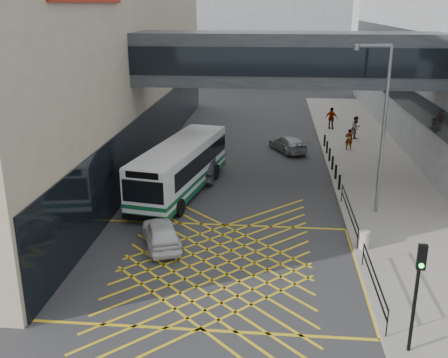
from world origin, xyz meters
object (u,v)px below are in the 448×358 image
(car_white, at_px, (161,233))
(bus, at_px, (181,166))
(pedestrian_a, at_px, (349,139))
(car_silver, at_px, (288,143))
(pedestrian_b, at_px, (356,128))
(street_lamp, at_px, (381,121))
(car_dark, at_px, (204,168))
(traffic_light, at_px, (418,283))
(litter_bin, at_px, (364,240))
(pedestrian_c, at_px, (332,118))

(car_white, bearing_deg, bus, -107.75)
(pedestrian_a, bearing_deg, car_silver, 5.26)
(car_silver, relative_size, pedestrian_a, 2.62)
(bus, relative_size, pedestrian_b, 5.81)
(car_silver, height_order, pedestrian_a, pedestrian_a)
(car_white, distance_m, street_lamp, 12.11)
(street_lamp, bearing_deg, pedestrian_a, 79.40)
(bus, height_order, car_silver, bus)
(car_dark, bearing_deg, car_silver, -127.23)
(traffic_light, relative_size, litter_bin, 4.57)
(car_silver, bearing_deg, bus, 31.94)
(car_dark, xyz_separation_m, pedestrian_a, (9.95, 7.39, 0.24))
(traffic_light, bearing_deg, car_dark, 123.63)
(bus, distance_m, pedestrian_b, 17.92)
(traffic_light, relative_size, pedestrian_b, 2.02)
(pedestrian_a, bearing_deg, street_lamp, 88.38)
(pedestrian_b, bearing_deg, car_white, -159.10)
(bus, height_order, street_lamp, street_lamp)
(traffic_light, height_order, street_lamp, street_lamp)
(litter_bin, xyz_separation_m, pedestrian_b, (2.49, 20.36, 0.52))
(litter_bin, distance_m, pedestrian_a, 17.16)
(bus, relative_size, pedestrian_c, 5.74)
(car_dark, height_order, litter_bin, car_dark)
(pedestrian_b, bearing_deg, pedestrian_c, 73.95)
(car_silver, bearing_deg, pedestrian_a, 160.54)
(car_dark, bearing_deg, litter_bin, 131.57)
(street_lamp, xyz_separation_m, pedestrian_a, (0.38, 12.63, -4.11))
(car_white, height_order, litter_bin, car_white)
(bus, xyz_separation_m, car_silver, (6.40, 9.69, -0.95))
(litter_bin, bearing_deg, car_white, -178.22)
(traffic_light, relative_size, street_lamp, 0.44)
(car_silver, bearing_deg, pedestrian_c, -142.88)
(litter_bin, relative_size, pedestrian_c, 0.44)
(car_silver, bearing_deg, litter_bin, 75.64)
(car_white, bearing_deg, litter_bin, 161.58)
(car_dark, height_order, pedestrian_a, pedestrian_a)
(pedestrian_c, bearing_deg, litter_bin, 108.32)
(bus, height_order, litter_bin, bus)
(car_white, xyz_separation_m, street_lamp, (10.24, 4.73, 4.41))
(car_white, xyz_separation_m, pedestrian_c, (10.01, 24.25, 0.46))
(litter_bin, bearing_deg, pedestrian_b, 83.04)
(traffic_light, relative_size, pedestrian_a, 2.40)
(bus, xyz_separation_m, pedestrian_b, (11.90, 13.38, -0.49))
(pedestrian_a, height_order, pedestrian_b, pedestrian_b)
(litter_bin, bearing_deg, traffic_light, -87.86)
(pedestrian_b, bearing_deg, bus, -171.45)
(car_white, distance_m, pedestrian_b, 23.68)
(car_dark, bearing_deg, pedestrian_b, -135.10)
(car_dark, height_order, traffic_light, traffic_light)
(pedestrian_a, relative_size, pedestrian_b, 0.84)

